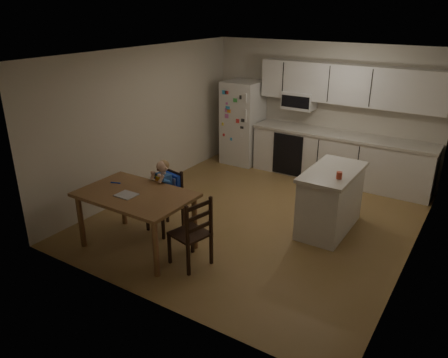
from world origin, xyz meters
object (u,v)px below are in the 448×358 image
red_cup (339,175)px  chair_booster (166,188)px  dining_table (136,201)px  kitchen_island (330,200)px  chair_side (194,229)px  refrigerator (243,123)px

red_cup → chair_booster: (-2.18, -1.04, -0.32)m
red_cup → chair_booster: chair_booster is taller
dining_table → chair_booster: 0.62m
kitchen_island → red_cup: bearing=-57.2°
kitchen_island → red_cup: (0.17, -0.27, 0.51)m
kitchen_island → red_cup: 0.60m
chair_side → kitchen_island: bearing=164.0°
chair_booster → chair_side: (0.93, -0.59, -0.13)m
refrigerator → kitchen_island: refrigerator is taller
refrigerator → red_cup: size_ratio=17.47×
kitchen_island → refrigerator: bearing=143.9°
dining_table → chair_side: 0.96m
refrigerator → red_cup: 3.53m
chair_side → red_cup: bearing=156.0°
refrigerator → chair_booster: refrigerator is taller
kitchen_island → chair_booster: chair_booster is taller
chair_booster → refrigerator: bearing=112.2°
kitchen_island → red_cup: size_ratio=13.01×
refrigerator → chair_side: bearing=-68.0°
refrigerator → dining_table: refrigerator is taller
red_cup → chair_side: 2.10m
refrigerator → dining_table: (0.59, -3.82, -0.15)m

